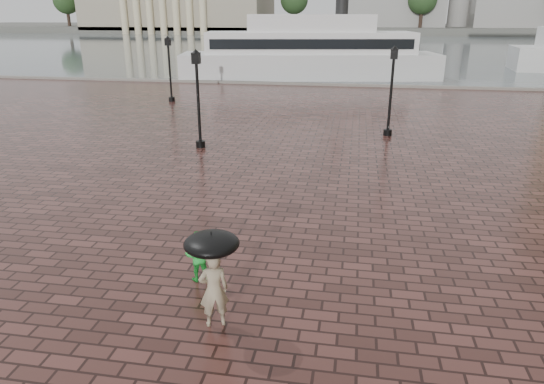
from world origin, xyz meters
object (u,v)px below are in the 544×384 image
at_px(adult_pedestrian, 214,290).
at_px(child_pedestrian, 198,256).
at_px(street_lamps, 245,84).
at_px(ferry_near, 310,52).

distance_m(adult_pedestrian, child_pedestrian, 1.91).
bearing_deg(child_pedestrian, street_lamps, -95.51).
xyz_separation_m(street_lamps, adult_pedestrian, (3.63, -18.89, -1.50)).
relative_size(street_lamps, child_pedestrian, 12.09).
distance_m(street_lamps, adult_pedestrian, 19.29).
height_order(adult_pedestrian, child_pedestrian, adult_pedestrian).
relative_size(child_pedestrian, ferry_near, 0.05).
relative_size(street_lamps, ferry_near, 0.61).
distance_m(street_lamps, ferry_near, 21.73).
height_order(street_lamps, adult_pedestrian, street_lamps).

